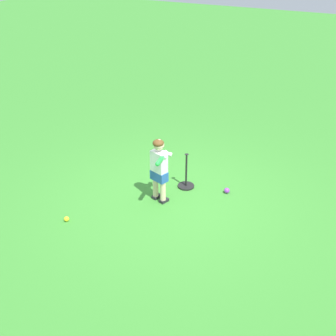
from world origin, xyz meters
TOP-DOWN VIEW (x-y plane):
  - ground_plane at (0.00, 0.00)m, footprint 40.00×40.00m
  - child_batter at (-0.22, -0.14)m, footprint 0.35×0.62m
  - play_ball_midfield at (0.66, 0.59)m, footprint 0.09×0.09m
  - play_ball_near_batter at (-1.18, -1.29)m, footprint 0.08×0.08m
  - batting_tee at (-0.03, 0.45)m, footprint 0.28×0.28m

SIDE VIEW (x-z plane):
  - ground_plane at x=0.00m, z-range 0.00..0.00m
  - play_ball_near_batter at x=-1.18m, z-range 0.00..0.08m
  - play_ball_midfield at x=0.66m, z-range 0.00..0.09m
  - batting_tee at x=-0.03m, z-range -0.21..0.41m
  - child_batter at x=-0.22m, z-range 0.11..1.19m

